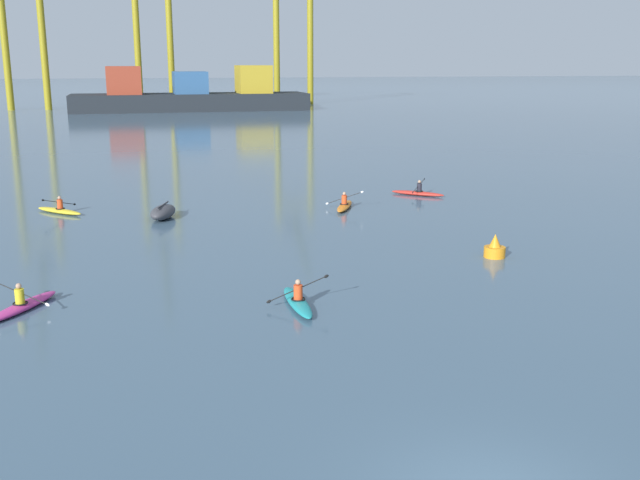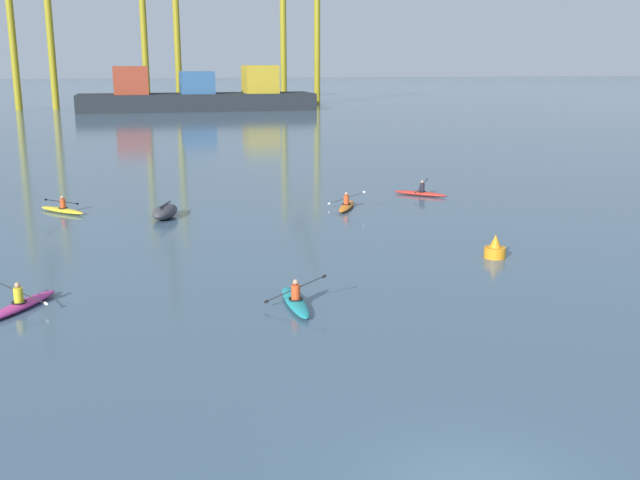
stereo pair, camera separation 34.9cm
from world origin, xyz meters
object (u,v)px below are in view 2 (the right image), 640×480
object	(u,v)px
capsized_dinghy	(165,212)
kayak_yellow	(62,210)
container_barge	(198,95)
channel_buoy	(495,249)
kayak_magenta	(21,304)
kayak_orange	(347,205)
kayak_teal	(295,301)
kayak_red	(421,193)
gantry_crane_east_mid	(301,18)
gantry_crane_west_mid	(159,4)

from	to	relation	value
capsized_dinghy	kayak_yellow	bearing A→B (deg)	151.84
container_barge	capsized_dinghy	xyz separation A→B (m)	(-9.17, -90.54, -2.18)
capsized_dinghy	channel_buoy	bearing A→B (deg)	-41.26
kayak_magenta	capsized_dinghy	bearing A→B (deg)	69.20
kayak_magenta	kayak_yellow	bearing A→B (deg)	90.54
kayak_orange	kayak_magenta	world-z (taller)	kayak_orange
channel_buoy	kayak_magenta	xyz separation A→B (m)	(-18.33, -2.29, -0.19)
channel_buoy	kayak_orange	bearing A→B (deg)	104.75
kayak_teal	kayak_red	distance (m)	22.23
gantry_crane_east_mid	kayak_orange	xyz separation A→B (m)	(-20.48, -104.49, -16.18)
kayak_yellow	kayak_orange	world-z (taller)	kayak_orange
gantry_crane_west_mid	kayak_yellow	world-z (taller)	gantry_crane_west_mid
capsized_dinghy	kayak_teal	xyz separation A→B (m)	(3.66, -15.62, -0.18)
kayak_red	channel_buoy	bearing A→B (deg)	-99.48
container_barge	kayak_teal	bearing A→B (deg)	-92.97
channel_buoy	capsized_dinghy	bearing A→B (deg)	138.74
kayak_yellow	kayak_red	world-z (taller)	kayak_yellow
kayak_magenta	channel_buoy	bearing A→B (deg)	7.12
capsized_dinghy	gantry_crane_east_mid	bearing A→B (deg)	73.79
capsized_dinghy	kayak_magenta	distance (m)	14.74
gantry_crane_west_mid	channel_buoy	distance (m)	118.55
capsized_dinghy	kayak_yellow	xyz separation A→B (m)	(-5.39, 2.89, -0.18)
gantry_crane_east_mid	kayak_magenta	distance (m)	124.88
gantry_crane_west_mid	gantry_crane_east_mid	size ratio (longest dim) A/B	1.24
kayak_orange	gantry_crane_west_mid	bearing A→B (deg)	93.25
capsized_dinghy	kayak_magenta	xyz separation A→B (m)	(-5.23, -13.78, -0.18)
channel_buoy	gantry_crane_west_mid	bearing A→B (deg)	94.44
container_barge	kayak_red	world-z (taller)	container_barge
gantry_crane_west_mid	kayak_red	world-z (taller)	gantry_crane_west_mid
container_barge	channel_buoy	bearing A→B (deg)	-87.80
kayak_yellow	kayak_orange	distance (m)	15.60
kayak_yellow	channel_buoy	bearing A→B (deg)	-37.87
channel_buoy	kayak_yellow	distance (m)	23.41
capsized_dinghy	kayak_red	bearing A→B (deg)	11.52
gantry_crane_east_mid	capsized_dinghy	world-z (taller)	gantry_crane_east_mid
kayak_orange	kayak_teal	xyz separation A→B (m)	(-6.33, -15.92, 0.00)
kayak_orange	kayak_red	distance (m)	6.25
kayak_yellow	kayak_red	size ratio (longest dim) A/B	0.98
kayak_teal	kayak_red	world-z (taller)	kayak_teal
channel_buoy	kayak_teal	distance (m)	10.30
gantry_crane_east_mid	kayak_teal	distance (m)	124.42
kayak_orange	kayak_yellow	bearing A→B (deg)	170.45
container_barge	kayak_teal	xyz separation A→B (m)	(-5.51, -106.17, -2.36)
container_barge	gantry_crane_east_mid	size ratio (longest dim) A/B	1.25
channel_buoy	kayak_red	world-z (taller)	channel_buoy
kayak_yellow	kayak_orange	xyz separation A→B (m)	(15.38, -2.59, 0.00)
gantry_crane_east_mid	kayak_magenta	bearing A→B (deg)	-106.76
gantry_crane_east_mid	kayak_orange	world-z (taller)	gantry_crane_east_mid
gantry_crane_west_mid	kayak_teal	size ratio (longest dim) A/B	11.56
kayak_yellow	kayak_teal	xyz separation A→B (m)	(9.05, -18.51, 0.00)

